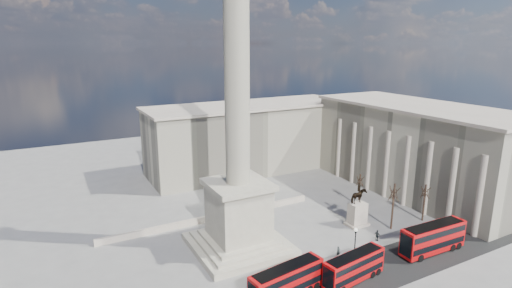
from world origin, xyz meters
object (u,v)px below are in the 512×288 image
object	(u,v)px
pedestrian_walking	(338,252)
pedestrian_standing	(419,234)
red_bus_d	(433,238)
equestrian_statue	(357,211)
nelsons_column	(238,169)
pedestrian_crossing	(377,235)
red_bus_b	(287,281)
victorian_lamp	(355,244)
red_bus_c	(354,267)

from	to	relation	value
pedestrian_walking	pedestrian_standing	world-z (taller)	pedestrian_standing
red_bus_d	equestrian_statue	xyz separation A→B (m)	(-3.70, 12.59, 0.30)
nelsons_column	pedestrian_crossing	xyz separation A→B (m)	(20.63, -8.63, -11.99)
pedestrian_crossing	equestrian_statue	bearing A→B (deg)	-25.17
red_bus_d	pedestrian_standing	world-z (taller)	red_bus_d
pedestrian_walking	pedestrian_standing	xyz separation A→B (m)	(15.18, -1.87, 0.07)
nelsons_column	pedestrian_standing	world-z (taller)	nelsons_column
pedestrian_walking	pedestrian_crossing	world-z (taller)	pedestrian_crossing
red_bus_b	red_bus_d	world-z (taller)	red_bus_d
red_bus_d	victorian_lamp	xyz separation A→B (m)	(-13.10, 2.75, 1.02)
red_bus_d	pedestrian_crossing	distance (m)	8.30
nelsons_column	red_bus_d	distance (m)	31.43
pedestrian_standing	victorian_lamp	bearing A→B (deg)	-4.30
red_bus_c	equestrian_statue	xyz separation A→B (m)	(12.05, 12.78, 0.64)
equestrian_statue	pedestrian_crossing	xyz separation A→B (m)	(-1.04, -5.93, -1.78)
victorian_lamp	pedestrian_standing	bearing A→B (deg)	4.02
pedestrian_standing	equestrian_statue	bearing A→B (deg)	-67.05
victorian_lamp	pedestrian_walking	xyz separation A→B (m)	(-0.43, 2.91, -2.58)
red_bus_c	victorian_lamp	distance (m)	4.19
equestrian_statue	pedestrian_standing	distance (m)	10.45
pedestrian_standing	nelsons_column	bearing A→B (deg)	-31.37
red_bus_d	pedestrian_walking	world-z (taller)	red_bus_d
red_bus_b	red_bus_c	distance (m)	9.87
red_bus_d	pedestrian_walking	size ratio (longest dim) A/B	6.72
nelsons_column	pedestrian_standing	distance (m)	31.72
nelsons_column	victorian_lamp	distance (m)	19.95
nelsons_column	red_bus_c	bearing A→B (deg)	-58.15
nelsons_column	equestrian_statue	bearing A→B (deg)	-7.10
pedestrian_standing	pedestrian_walking	bearing A→B (deg)	-15.35
pedestrian_walking	pedestrian_crossing	xyz separation A→B (m)	(8.79, 1.00, 0.08)
red_bus_c	red_bus_d	size ratio (longest dim) A/B	0.88
equestrian_statue	red_bus_b	bearing A→B (deg)	-152.25
red_bus_d	equestrian_statue	size ratio (longest dim) A/B	1.45
pedestrian_standing	pedestrian_crossing	size ratio (longest dim) A/B	0.99
victorian_lamp	pedestrian_crossing	distance (m)	9.55
nelsons_column	pedestrian_crossing	world-z (taller)	nelsons_column
equestrian_statue	red_bus_d	bearing A→B (deg)	-73.63
nelsons_column	red_bus_c	xyz separation A→B (m)	(9.62, -15.48, -10.85)
red_bus_c	pedestrian_crossing	xyz separation A→B (m)	(11.01, 6.85, -1.14)
nelsons_column	pedestrian_walking	world-z (taller)	nelsons_column
red_bus_d	nelsons_column	bearing A→B (deg)	150.60
red_bus_b	red_bus_c	xyz separation A→B (m)	(9.79, -1.29, -0.14)
red_bus_c	pedestrian_walking	world-z (taller)	red_bus_c
nelsons_column	red_bus_b	bearing A→B (deg)	-90.68
red_bus_b	pedestrian_crossing	bearing A→B (deg)	7.04
red_bus_d	red_bus_b	bearing A→B (deg)	179.21
red_bus_d	pedestrian_crossing	size ratio (longest dim) A/B	6.11
red_bus_b	equestrian_statue	size ratio (longest dim) A/B	1.35
red_bus_c	victorian_lamp	world-z (taller)	victorian_lamp
victorian_lamp	pedestrian_crossing	xyz separation A→B (m)	(8.35, 3.91, -2.50)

